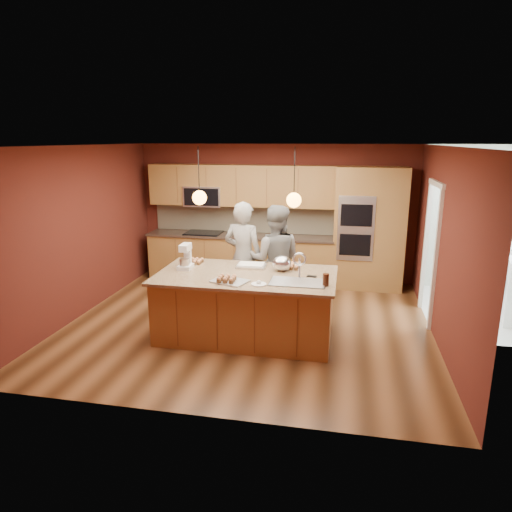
% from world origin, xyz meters
% --- Properties ---
extents(floor, '(5.50, 5.50, 0.00)m').
position_xyz_m(floor, '(0.00, 0.00, 0.00)').
color(floor, '#432713').
rests_on(floor, ground).
extents(ceiling, '(5.50, 5.50, 0.00)m').
position_xyz_m(ceiling, '(0.00, 0.00, 2.70)').
color(ceiling, silver).
rests_on(ceiling, ground).
extents(wall_back, '(5.50, 0.00, 5.50)m').
position_xyz_m(wall_back, '(0.00, 2.50, 1.35)').
color(wall_back, '#4F1B14').
rests_on(wall_back, ground).
extents(wall_front, '(5.50, 0.00, 5.50)m').
position_xyz_m(wall_front, '(0.00, -2.50, 1.35)').
color(wall_front, '#4F1B14').
rests_on(wall_front, ground).
extents(wall_left, '(0.00, 5.00, 5.00)m').
position_xyz_m(wall_left, '(-2.75, 0.00, 1.35)').
color(wall_left, '#4F1B14').
rests_on(wall_left, ground).
extents(wall_right, '(0.00, 5.00, 5.00)m').
position_xyz_m(wall_right, '(2.75, 0.00, 1.35)').
color(wall_right, '#4F1B14').
rests_on(wall_right, ground).
extents(cabinet_run, '(3.74, 0.64, 2.30)m').
position_xyz_m(cabinet_run, '(-0.68, 2.25, 0.98)').
color(cabinet_run, olive).
rests_on(cabinet_run, floor).
extents(oven_column, '(1.30, 0.62, 2.30)m').
position_xyz_m(oven_column, '(1.85, 2.19, 1.15)').
color(oven_column, olive).
rests_on(oven_column, floor).
extents(doorway_trim, '(0.08, 1.11, 2.20)m').
position_xyz_m(doorway_trim, '(2.73, 0.80, 1.05)').
color(doorway_trim, silver).
rests_on(doorway_trim, wall_right).
extents(pendant_left, '(0.20, 0.20, 0.80)m').
position_xyz_m(pendant_left, '(-0.60, -0.42, 2.00)').
color(pendant_left, black).
rests_on(pendant_left, ceiling).
extents(pendant_right, '(0.20, 0.20, 0.80)m').
position_xyz_m(pendant_right, '(0.72, -0.42, 2.00)').
color(pendant_right, black).
rests_on(pendant_right, ceiling).
extents(island, '(2.53, 1.42, 1.31)m').
position_xyz_m(island, '(0.07, -0.43, 0.48)').
color(island, olive).
rests_on(island, floor).
extents(person_left, '(0.75, 0.58, 1.83)m').
position_xyz_m(person_left, '(-0.20, 0.54, 0.92)').
color(person_left, black).
rests_on(person_left, floor).
extents(person_right, '(0.91, 0.72, 1.79)m').
position_xyz_m(person_right, '(0.32, 0.54, 0.90)').
color(person_right, gray).
rests_on(person_right, floor).
extents(stand_mixer, '(0.20, 0.28, 0.37)m').
position_xyz_m(stand_mixer, '(-0.88, -0.32, 1.09)').
color(stand_mixer, white).
rests_on(stand_mixer, island).
extents(sheet_cake, '(0.44, 0.33, 0.05)m').
position_xyz_m(sheet_cake, '(0.05, -0.04, 0.95)').
color(sheet_cake, silver).
rests_on(sheet_cake, island).
extents(cooling_rack, '(0.55, 0.46, 0.02)m').
position_xyz_m(cooling_rack, '(-0.08, -0.82, 0.94)').
color(cooling_rack, silver).
rests_on(cooling_rack, island).
extents(mixing_bowl, '(0.27, 0.27, 0.23)m').
position_xyz_m(mixing_bowl, '(0.53, -0.16, 1.04)').
color(mixing_bowl, silver).
rests_on(mixing_bowl, island).
extents(plate, '(0.20, 0.20, 0.01)m').
position_xyz_m(plate, '(0.33, -0.87, 0.94)').
color(plate, white).
rests_on(plate, island).
extents(tumbler, '(0.08, 0.08, 0.16)m').
position_xyz_m(tumbler, '(1.19, -0.74, 1.01)').
color(tumbler, black).
rests_on(tumbler, island).
extents(phone, '(0.14, 0.09, 0.01)m').
position_xyz_m(phone, '(0.98, -0.37, 0.94)').
color(phone, black).
rests_on(phone, island).
extents(cupcakes_left, '(0.31, 0.23, 0.07)m').
position_xyz_m(cupcakes_left, '(-0.87, -0.01, 0.97)').
color(cupcakes_left, tan).
rests_on(cupcakes_left, island).
extents(cupcakes_rack, '(0.25, 0.25, 0.07)m').
position_xyz_m(cupcakes_rack, '(-0.12, -0.86, 0.99)').
color(cupcakes_rack, tan).
rests_on(cupcakes_rack, island).
extents(cupcakes_right, '(0.15, 0.29, 0.07)m').
position_xyz_m(cupcakes_right, '(0.69, 0.02, 0.96)').
color(cupcakes_right, tan).
rests_on(cupcakes_right, island).
extents(dryer, '(0.79, 0.81, 1.07)m').
position_xyz_m(dryer, '(4.19, 1.58, 0.54)').
color(dryer, white).
rests_on(dryer, floor).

